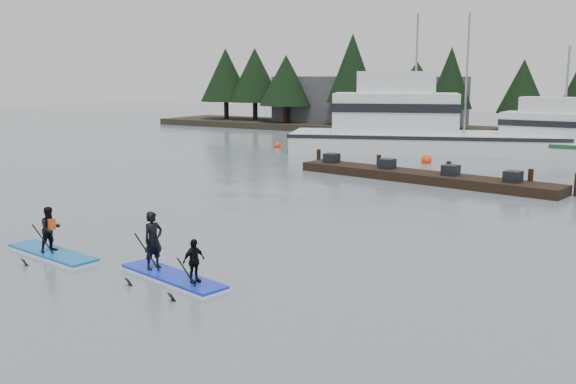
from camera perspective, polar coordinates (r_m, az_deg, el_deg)
The scene contains 11 objects.
ground at distance 18.11m, azimuth -9.91°, elevation -6.37°, with size 160.00×160.00×0.00m, color slate.
far_shore at distance 56.42m, azimuth 19.29°, elevation 4.86°, with size 70.00×8.00×0.60m, color #2D281E.
treeline at distance 56.45m, azimuth 19.27°, elevation 4.56°, with size 60.00×4.00×8.00m, color black, non-canonical shape.
waterfront_building at distance 62.51m, azimuth 7.06°, elevation 7.87°, with size 18.00×6.00×5.00m, color #4C4C51.
fishing_boat_large at distance 44.26m, azimuth 11.55°, elevation 4.49°, with size 18.75×11.21×10.19m.
fishing_boat_medium at distance 44.36m, azimuth 23.50°, elevation 3.53°, with size 12.62×3.82×7.74m.
floating_dock at distance 32.16m, azimuth 11.82°, elevation 1.32°, with size 13.58×1.81×0.45m, color black.
buoy_b at distance 38.98m, azimuth 12.20°, elevation 2.53°, with size 0.62×0.62×0.62m, color #FF3B0C.
buoy_a at distance 46.23m, azimuth -0.96°, elevation 3.97°, with size 0.51×0.51×0.51m, color #FF3B0C.
paddleboard_solo at distance 19.82m, azimuth -20.31°, elevation -4.06°, with size 3.57×1.36×1.87m.
paddleboard_duo at distance 16.79m, azimuth -10.46°, elevation -5.94°, with size 3.59×1.65×2.17m.
Camera 1 is at (11.46, -13.03, 5.18)m, focal length 40.00 mm.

